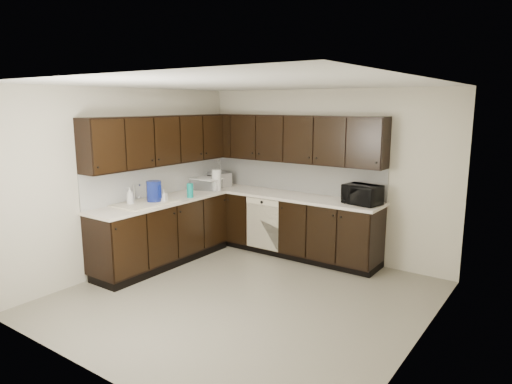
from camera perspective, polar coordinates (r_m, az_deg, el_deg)
floor at (r=5.62m, az=-1.50°, el=-13.06°), size 4.00×4.00×0.00m
ceiling at (r=5.13m, az=-1.64°, el=13.35°), size 4.00×4.00×0.00m
wall_back at (r=6.91m, az=8.42°, el=2.22°), size 4.00×0.02×2.50m
wall_left at (r=6.61m, az=-15.59°, el=1.54°), size 0.02×4.00×2.50m
wall_right at (r=4.37m, az=19.98°, el=-3.42°), size 0.02×4.00×2.50m
wall_front at (r=3.87m, az=-19.68°, el=-5.21°), size 4.00×0.02×2.50m
lower_cabinets at (r=6.88m, az=-2.71°, el=-4.84°), size 3.00×2.80×0.90m
countertop at (r=6.76m, az=-2.78°, el=-0.71°), size 3.03×2.83×0.04m
backsplash at (r=7.01m, az=-3.09°, el=1.86°), size 3.00×2.80×0.48m
upper_cabinets at (r=6.78m, az=-2.98°, el=6.58°), size 3.00×2.80×0.70m
dishwasher at (r=6.91m, az=0.82°, el=-3.63°), size 0.58×0.04×0.78m
sink at (r=6.43m, az=-13.71°, el=-1.98°), size 0.54×0.82×0.42m
microwave at (r=6.36m, az=13.12°, el=-0.32°), size 0.53×0.41×0.27m
soap_bottle_a at (r=6.45m, az=-11.44°, el=-0.49°), size 0.11×0.11×0.18m
soap_bottle_b at (r=6.38m, az=-15.48°, el=-0.49°), size 0.12×0.12×0.25m
toaster_oven at (r=7.63m, az=-4.56°, el=1.62°), size 0.43×0.38×0.23m
storage_bin at (r=7.35m, az=-6.19°, el=1.03°), size 0.53×0.46×0.17m
blue_pitcher at (r=6.45m, az=-12.64°, el=0.02°), size 0.21×0.21×0.30m
teal_tumbler at (r=6.72m, az=-8.24°, el=0.19°), size 0.11×0.11×0.21m
paper_towel_roll at (r=7.25m, az=-4.96°, el=1.52°), size 0.18×0.18×0.33m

